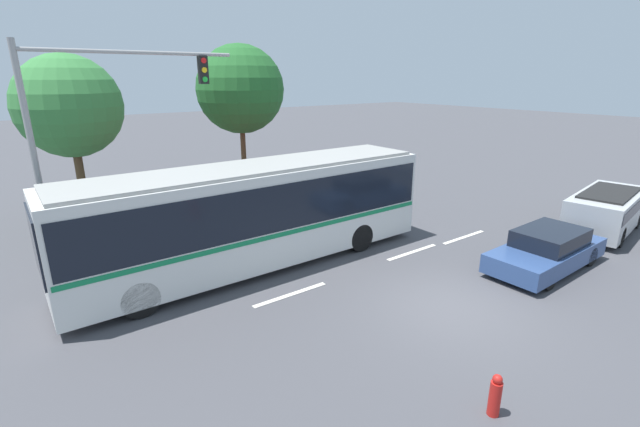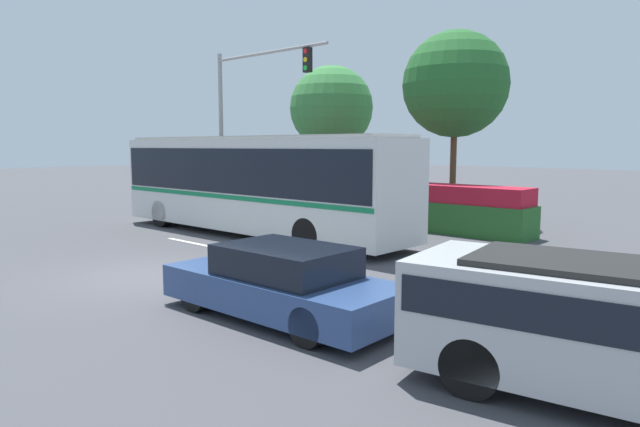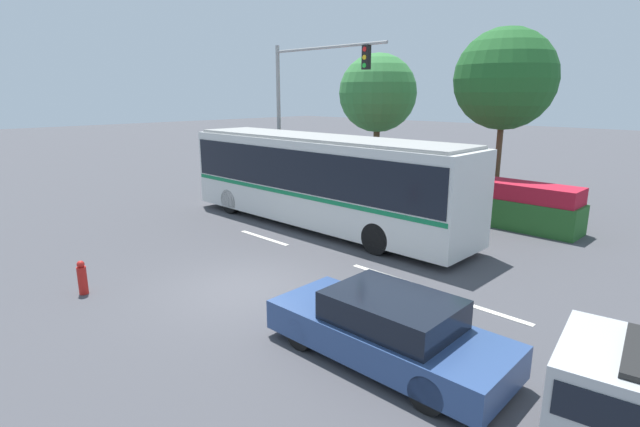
{
  "view_description": "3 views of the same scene",
  "coord_description": "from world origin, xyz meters",
  "views": [
    {
      "loc": [
        -9.06,
        -6.4,
        5.98
      ],
      "look_at": [
        -0.11,
        5.78,
        1.21
      ],
      "focal_mm": 24.54,
      "sensor_mm": 36.0,
      "label": 1
    },
    {
      "loc": [
        11.64,
        -6.84,
        3.03
      ],
      "look_at": [
        0.84,
        4.88,
        1.09
      ],
      "focal_mm": 31.46,
      "sensor_mm": 36.0,
      "label": 2
    },
    {
      "loc": [
        9.35,
        -6.8,
        4.8
      ],
      "look_at": [
        -1.06,
        3.82,
        1.1
      ],
      "focal_mm": 27.05,
      "sensor_mm": 36.0,
      "label": 3
    }
  ],
  "objects": [
    {
      "name": "ground_plane",
      "position": [
        0.0,
        0.0,
        0.0
      ],
      "size": [
        140.0,
        140.0,
        0.0
      ],
      "primitive_type": "plane",
      "color": "#444449"
    },
    {
      "name": "city_bus",
      "position": [
        -2.78,
        5.57,
        1.9
      ],
      "size": [
        12.05,
        2.56,
        3.34
      ],
      "rotation": [
        0.0,
        0.0,
        3.15
      ],
      "color": "silver",
      "rests_on": "ground"
    },
    {
      "name": "sedan_foreground",
      "position": [
        4.61,
        -0.19,
        0.61
      ],
      "size": [
        4.63,
        1.92,
        1.3
      ],
      "rotation": [
        0.0,
        0.0,
        3.16
      ],
      "color": "navy",
      "rests_on": "ground"
    },
    {
      "name": "suv_left_lane",
      "position": [
        9.9,
        0.22,
        0.97
      ],
      "size": [
        5.09,
        2.67,
        1.66
      ],
      "rotation": [
        0.0,
        0.0,
        3.3
      ],
      "color": "#B2B5B7",
      "rests_on": "ground"
    },
    {
      "name": "traffic_light_pole",
      "position": [
        -6.71,
        8.43,
        4.68
      ],
      "size": [
        6.33,
        0.24,
        6.96
      ],
      "color": "gray",
      "rests_on": "ground"
    },
    {
      "name": "flowering_hedge",
      "position": [
        -0.31,
        10.59,
        0.82
      ],
      "size": [
        10.0,
        1.42,
        1.67
      ],
      "color": "#286028",
      "rests_on": "ground"
    },
    {
      "name": "street_tree_left",
      "position": [
        -6.56,
        13.73,
        4.83
      ],
      "size": [
        4.02,
        4.02,
        6.86
      ],
      "color": "brown",
      "rests_on": "ground"
    },
    {
      "name": "street_tree_centre",
      "position": [
        0.52,
        12.95,
        5.37
      ],
      "size": [
        4.09,
        4.09,
        7.43
      ],
      "color": "brown",
      "rests_on": "ground"
    },
    {
      "name": "lane_stripe_near",
      "position": [
        -3.09,
        3.15,
        0.01
      ],
      "size": [
        2.4,
        0.16,
        0.01
      ],
      "primitive_type": "cube",
      "color": "silver",
      "rests_on": "ground"
    },
    {
      "name": "lane_stripe_mid",
      "position": [
        4.85,
        3.09,
        0.01
      ],
      "size": [
        2.4,
        0.16,
        0.01
      ],
      "primitive_type": "cube",
      "color": "silver",
      "rests_on": "ground"
    },
    {
      "name": "lane_stripe_far",
      "position": [
        2.1,
        3.25,
        0.01
      ],
      "size": [
        2.4,
        0.16,
        0.01
      ],
      "primitive_type": "cube",
      "color": "silver",
      "rests_on": "ground"
    }
  ]
}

